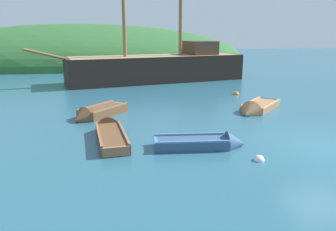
% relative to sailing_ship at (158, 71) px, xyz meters
% --- Properties ---
extents(ground_plane, '(120.00, 120.00, 0.00)m').
position_rel_sailing_ship_xyz_m(ground_plane, '(2.38, -16.74, -0.79)').
color(ground_plane, '#285B70').
extents(shore_hill, '(44.48, 24.02, 9.71)m').
position_rel_sailing_ship_xyz_m(shore_hill, '(-5.84, 18.99, -0.79)').
color(shore_hill, '#2D602D').
rests_on(shore_hill, ground).
extents(sailing_ship, '(16.92, 5.50, 11.19)m').
position_rel_sailing_ship_xyz_m(sailing_ship, '(0.00, 0.00, 0.00)').
color(sailing_ship, black).
rests_on(sailing_ship, ground).
extents(rowboat_outer_right, '(1.02, 3.80, 0.93)m').
position_rel_sailing_ship_xyz_m(rowboat_outer_right, '(-5.03, -13.97, -0.68)').
color(rowboat_outer_right, brown).
rests_on(rowboat_outer_right, ground).
extents(rowboat_outer_left, '(2.97, 2.93, 1.01)m').
position_rel_sailing_ship_xyz_m(rowboat_outer_left, '(-5.38, -10.60, -0.65)').
color(rowboat_outer_left, brown).
rests_on(rowboat_outer_left, ground).
extents(rowboat_portside, '(3.42, 3.20, 1.14)m').
position_rel_sailing_ship_xyz_m(rowboat_portside, '(2.60, -11.40, -0.70)').
color(rowboat_portside, '#9E7047').
rests_on(rowboat_portside, ground).
extents(rowboat_far, '(3.33, 1.48, 0.91)m').
position_rel_sailing_ship_xyz_m(rowboat_far, '(-1.89, -15.87, -0.68)').
color(rowboat_far, '#335175').
rests_on(rowboat_far, ground).
extents(buoy_orange, '(0.42, 0.42, 0.42)m').
position_rel_sailing_ship_xyz_m(buoy_orange, '(3.56, -7.06, -0.79)').
color(buoy_orange, orange).
rests_on(buoy_orange, ground).
extents(buoy_white, '(0.35, 0.35, 0.35)m').
position_rel_sailing_ship_xyz_m(buoy_white, '(-0.65, -17.45, -0.79)').
color(buoy_white, white).
rests_on(buoy_white, ground).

